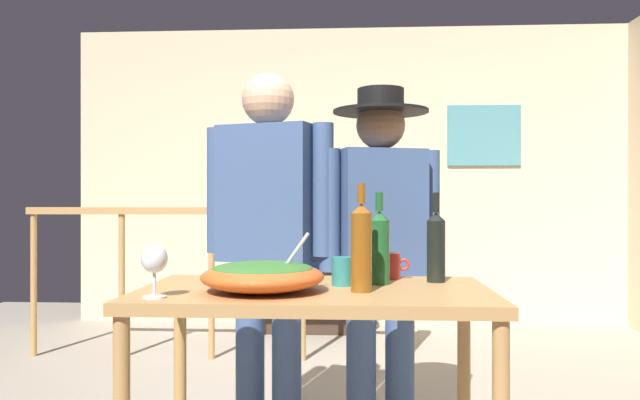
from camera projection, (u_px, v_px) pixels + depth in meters
back_wall at (350, 176)px, 5.56m from camera, size 5.00×0.10×2.68m
framed_picture at (484, 135)px, 5.43m from camera, size 0.64×0.03×0.54m
stair_railing at (279, 261)px, 4.26m from camera, size 2.67×0.10×1.12m
tv_console at (315, 306)px, 5.23m from camera, size 0.90×0.40×0.40m
flat_screen_tv at (315, 251)px, 5.20m from camera, size 0.61×0.12×0.47m
serving_table at (315, 317)px, 2.09m from camera, size 1.20×0.68×0.82m
salad_bowl at (263, 275)px, 2.01m from camera, size 0.41×0.41×0.21m
wine_glass at (154, 261)px, 1.88m from camera, size 0.08×0.08×0.17m
wine_bottle_green at (379, 246)px, 2.18m from camera, size 0.07×0.07×0.33m
wine_bottle_amber at (361, 246)px, 2.00m from camera, size 0.07×0.07×0.36m
wine_bottle_dark at (436, 245)px, 2.24m from camera, size 0.07×0.07×0.33m
mug_teal at (343, 271)px, 2.15m from camera, size 0.11×0.07×0.10m
mug_red at (390, 266)px, 2.33m from camera, size 0.12×0.09×0.10m
person_standing_left at (268, 226)px, 2.71m from camera, size 0.59×0.34×1.69m
person_standing_right at (381, 238)px, 2.68m from camera, size 0.53×0.42×1.61m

